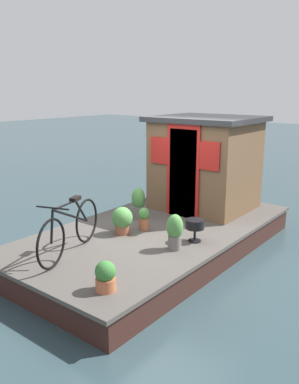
% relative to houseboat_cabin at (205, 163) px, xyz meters
% --- Properties ---
extents(ground_plane, '(60.00, 60.00, 0.00)m').
position_rel_houseboat_cabin_xyz_m(ground_plane, '(-1.64, 0.00, -1.40)').
color(ground_plane, '#2D4247').
extents(houseboat_deck, '(5.52, 2.86, 0.44)m').
position_rel_houseboat_cabin_xyz_m(houseboat_deck, '(-1.64, 0.00, -1.18)').
color(houseboat_deck, '#4C4742').
rests_on(houseboat_deck, ground_plane).
extents(houseboat_cabin, '(1.81, 2.02, 1.89)m').
position_rel_houseboat_cabin_xyz_m(houseboat_cabin, '(0.00, 0.00, 0.00)').
color(houseboat_cabin, brown).
rests_on(houseboat_cabin, houseboat_deck).
extents(bicycle, '(1.69, 0.71, 0.86)m').
position_rel_houseboat_cabin_xyz_m(bicycle, '(-3.39, 0.29, -0.56)').
color(bicycle, black).
rests_on(bicycle, houseboat_deck).
extents(potted_plant_thyme, '(0.26, 0.26, 0.56)m').
position_rel_houseboat_cabin_xyz_m(potted_plant_thyme, '(-2.28, -0.84, -0.66)').
color(potted_plant_thyme, slate).
rests_on(potted_plant_thyme, houseboat_deck).
extents(potted_plant_rosemary, '(0.19, 0.19, 0.41)m').
position_rel_houseboat_cabin_xyz_m(potted_plant_rosemary, '(-1.88, 0.10, -0.75)').
color(potted_plant_rosemary, '#B2603D').
rests_on(potted_plant_rosemary, houseboat_deck).
extents(potted_plant_geranium, '(0.28, 0.28, 0.60)m').
position_rel_houseboat_cabin_xyz_m(potted_plant_geranium, '(-1.42, 0.61, -0.68)').
color(potted_plant_geranium, slate).
rests_on(potted_plant_geranium, houseboat_deck).
extents(potted_plant_mint, '(0.36, 0.36, 0.47)m').
position_rel_houseboat_cabin_xyz_m(potted_plant_mint, '(-2.25, 0.27, -0.71)').
color(potted_plant_mint, '#935138').
rests_on(potted_plant_mint, houseboat_deck).
extents(potted_plant_ivy, '(0.26, 0.26, 0.39)m').
position_rel_houseboat_cabin_xyz_m(potted_plant_ivy, '(-3.90, -0.93, -0.77)').
color(potted_plant_ivy, '#B2603D').
rests_on(potted_plant_ivy, houseboat_deck).
extents(charcoal_grill, '(0.30, 0.30, 0.37)m').
position_rel_houseboat_cabin_xyz_m(charcoal_grill, '(-1.80, -0.90, -0.68)').
color(charcoal_grill, black).
rests_on(charcoal_grill, houseboat_deck).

